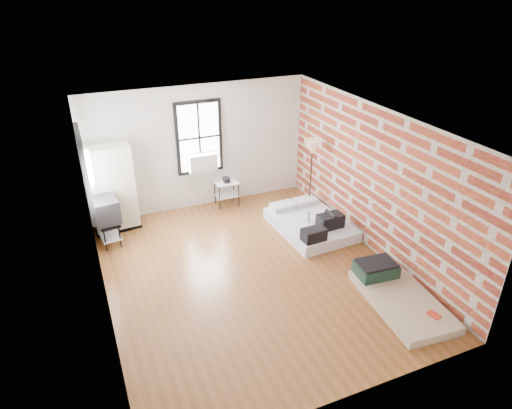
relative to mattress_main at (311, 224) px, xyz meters
name	(u,v)px	position (x,y,z in m)	size (l,w,h in m)	color
ground	(251,273)	(-1.75, -0.92, -0.16)	(6.00, 6.00, 0.00)	brown
room_shell	(255,176)	(-1.51, -0.56, 1.58)	(5.02, 6.02, 2.80)	silver
mattress_main	(311,224)	(0.00, 0.00, 0.00)	(1.42, 1.87, 0.58)	white
mattress_bare	(395,292)	(0.20, -2.54, -0.04)	(1.14, 1.94, 0.40)	tan
wardrobe	(112,189)	(-3.74, 1.73, 0.76)	(0.97, 0.61, 1.84)	black
side_table	(226,187)	(-1.23, 1.80, 0.31)	(0.54, 0.43, 0.70)	black
floor_lamp	(312,151)	(0.40, 0.81, 1.29)	(0.36, 0.36, 1.69)	black
tv_stand	(106,212)	(-3.96, 1.15, 0.53)	(0.54, 0.73, 0.97)	black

